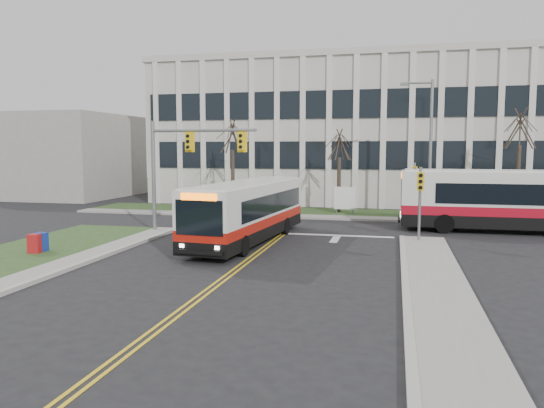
{
  "coord_description": "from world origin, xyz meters",
  "views": [
    {
      "loc": [
        5.96,
        -20.35,
        4.7
      ],
      "look_at": [
        0.1,
        4.87,
        2.0
      ],
      "focal_mm": 35.0,
      "sensor_mm": 36.0,
      "label": 1
    }
  ],
  "objects_px": {
    "newspaper_box_blue": "(41,243)",
    "newspaper_box_red": "(35,245)",
    "streetlight": "(428,141)",
    "bus_main": "(248,212)",
    "bus_cross": "(519,202)",
    "directory_sign": "(345,198)"
  },
  "relations": [
    {
      "from": "newspaper_box_red",
      "to": "streetlight",
      "type": "bearing_deg",
      "value": 33.7
    },
    {
      "from": "directory_sign",
      "to": "streetlight",
      "type": "bearing_deg",
      "value": -13.23
    },
    {
      "from": "bus_main",
      "to": "newspaper_box_blue",
      "type": "xyz_separation_m",
      "value": [
        -8.27,
        -5.1,
        -1.02
      ]
    },
    {
      "from": "streetlight",
      "to": "bus_main",
      "type": "bearing_deg",
      "value": -130.33
    },
    {
      "from": "bus_cross",
      "to": "newspaper_box_blue",
      "type": "bearing_deg",
      "value": -62.46
    },
    {
      "from": "streetlight",
      "to": "newspaper_box_red",
      "type": "height_order",
      "value": "streetlight"
    },
    {
      "from": "bus_main",
      "to": "newspaper_box_blue",
      "type": "distance_m",
      "value": 9.77
    },
    {
      "from": "bus_cross",
      "to": "newspaper_box_red",
      "type": "xyz_separation_m",
      "value": [
        -22.3,
        -11.81,
        -1.24
      ]
    },
    {
      "from": "newspaper_box_blue",
      "to": "bus_main",
      "type": "bearing_deg",
      "value": 31.07
    },
    {
      "from": "bus_main",
      "to": "bus_cross",
      "type": "height_order",
      "value": "bus_cross"
    },
    {
      "from": "bus_cross",
      "to": "newspaper_box_red",
      "type": "height_order",
      "value": "bus_cross"
    },
    {
      "from": "bus_main",
      "to": "bus_cross",
      "type": "bearing_deg",
      "value": 29.41
    },
    {
      "from": "streetlight",
      "to": "directory_sign",
      "type": "bearing_deg",
      "value": 166.77
    },
    {
      "from": "streetlight",
      "to": "newspaper_box_blue",
      "type": "relative_size",
      "value": 9.68
    },
    {
      "from": "bus_main",
      "to": "bus_cross",
      "type": "xyz_separation_m",
      "value": [
        14.03,
        6.3,
        0.22
      ]
    },
    {
      "from": "streetlight",
      "to": "bus_cross",
      "type": "height_order",
      "value": "streetlight"
    },
    {
      "from": "newspaper_box_blue",
      "to": "newspaper_box_red",
      "type": "xyz_separation_m",
      "value": [
        0.0,
        -0.42,
        0.0
      ]
    },
    {
      "from": "streetlight",
      "to": "directory_sign",
      "type": "relative_size",
      "value": 4.6
    },
    {
      "from": "streetlight",
      "to": "bus_cross",
      "type": "xyz_separation_m",
      "value": [
        4.77,
        -4.61,
        -3.48
      ]
    },
    {
      "from": "newspaper_box_blue",
      "to": "newspaper_box_red",
      "type": "bearing_deg",
      "value": -90.59
    },
    {
      "from": "streetlight",
      "to": "bus_main",
      "type": "relative_size",
      "value": 0.82
    },
    {
      "from": "directory_sign",
      "to": "bus_main",
      "type": "bearing_deg",
      "value": -106.99
    }
  ]
}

